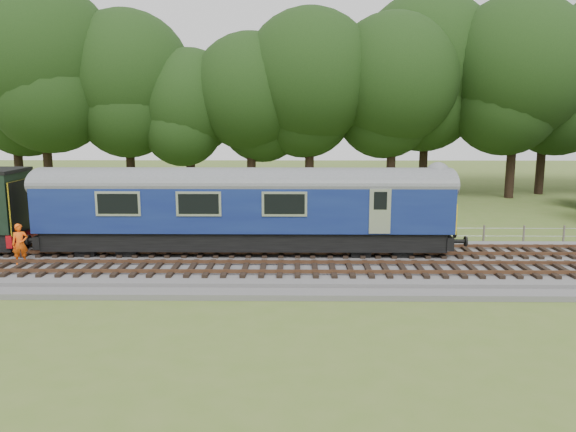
{
  "coord_description": "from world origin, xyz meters",
  "views": [
    {
      "loc": [
        -1.5,
        -23.18,
        6.36
      ],
      "look_at": [
        -1.81,
        1.4,
        2.0
      ],
      "focal_mm": 35.0,
      "sensor_mm": 36.0,
      "label": 1
    }
  ],
  "objects": [
    {
      "name": "worker",
      "position": [
        -12.82,
        -0.8,
        1.2
      ],
      "size": [
        0.74,
        0.66,
        1.69
      ],
      "primitive_type": "imported",
      "rotation": [
        0.0,
        0.0,
        0.52
      ],
      "color": "#FB550D",
      "rests_on": "ballast"
    },
    {
      "name": "tree_line",
      "position": [
        0.0,
        22.0,
        0.0
      ],
      "size": [
        70.0,
        8.0,
        18.0
      ],
      "primitive_type": null,
      "color": "black",
      "rests_on": "ground"
    },
    {
      "name": "dmu_railcar",
      "position": [
        -3.73,
        1.4,
        2.61
      ],
      "size": [
        18.05,
        2.86,
        3.88
      ],
      "color": "black",
      "rests_on": "ground"
    },
    {
      "name": "track_north",
      "position": [
        0.0,
        1.4,
        0.42
      ],
      "size": [
        67.2,
        2.4,
        0.21
      ],
      "color": "black",
      "rests_on": "ballast"
    },
    {
      "name": "fence",
      "position": [
        0.0,
        4.5,
        0.0
      ],
      "size": [
        64.0,
        0.12,
        1.0
      ],
      "primitive_type": null,
      "color": "#6B6054",
      "rests_on": "ground"
    },
    {
      "name": "ground",
      "position": [
        0.0,
        0.0,
        0.0
      ],
      "size": [
        120.0,
        120.0,
        0.0
      ],
      "primitive_type": "plane",
      "color": "#506B27",
      "rests_on": "ground"
    },
    {
      "name": "track_south",
      "position": [
        0.0,
        -1.6,
        0.42
      ],
      "size": [
        67.2,
        2.4,
        0.21
      ],
      "color": "black",
      "rests_on": "ballast"
    },
    {
      "name": "ballast",
      "position": [
        0.0,
        0.0,
        0.17
      ],
      "size": [
        70.0,
        7.0,
        0.35
      ],
      "primitive_type": "cube",
      "color": "#4C4C4F",
      "rests_on": "ground"
    }
  ]
}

